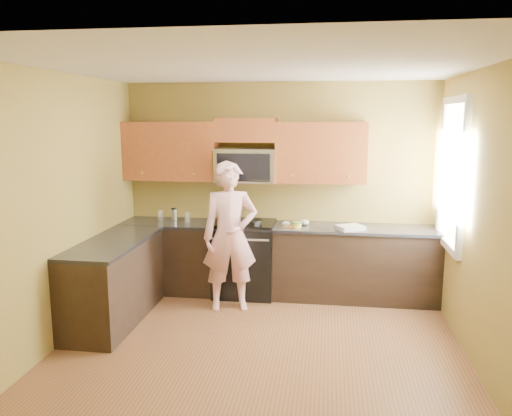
% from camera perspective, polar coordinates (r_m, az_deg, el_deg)
% --- Properties ---
extents(floor, '(4.00, 4.00, 0.00)m').
position_cam_1_polar(floor, '(5.13, 0.15, -15.99)').
color(floor, brown).
rests_on(floor, ground).
extents(ceiling, '(4.00, 4.00, 0.00)m').
position_cam_1_polar(ceiling, '(4.63, 0.16, 15.62)').
color(ceiling, white).
rests_on(ceiling, ground).
extents(wall_back, '(4.00, 0.00, 4.00)m').
position_cam_1_polar(wall_back, '(6.65, 2.57, 2.28)').
color(wall_back, olive).
rests_on(wall_back, ground).
extents(wall_front, '(4.00, 0.00, 4.00)m').
position_cam_1_polar(wall_front, '(2.79, -5.66, -8.88)').
color(wall_front, olive).
rests_on(wall_front, ground).
extents(wall_left, '(0.00, 4.00, 4.00)m').
position_cam_1_polar(wall_left, '(5.35, -21.58, -0.36)').
color(wall_left, olive).
rests_on(wall_left, ground).
extents(wall_right, '(0.00, 4.00, 4.00)m').
position_cam_1_polar(wall_right, '(4.84, 24.30, -1.58)').
color(wall_right, olive).
rests_on(wall_right, ground).
extents(cabinet_back_run, '(4.00, 0.60, 0.88)m').
position_cam_1_polar(cabinet_back_run, '(6.55, 2.24, -5.99)').
color(cabinet_back_run, black).
rests_on(cabinet_back_run, floor).
extents(cabinet_left_run, '(0.60, 1.60, 0.88)m').
position_cam_1_polar(cabinet_left_run, '(5.95, -15.60, -8.04)').
color(cabinet_left_run, black).
rests_on(cabinet_left_run, floor).
extents(countertop_back, '(4.00, 0.62, 0.04)m').
position_cam_1_polar(countertop_back, '(6.43, 2.26, -2.07)').
color(countertop_back, black).
rests_on(countertop_back, cabinet_back_run).
extents(countertop_left, '(0.62, 1.60, 0.04)m').
position_cam_1_polar(countertop_left, '(5.82, -15.72, -3.74)').
color(countertop_left, black).
rests_on(countertop_left, cabinet_left_run).
extents(stove, '(0.76, 0.65, 0.95)m').
position_cam_1_polar(stove, '(6.57, -1.27, -5.62)').
color(stove, black).
rests_on(stove, floor).
extents(microwave, '(0.76, 0.40, 0.42)m').
position_cam_1_polar(microwave, '(6.50, -1.12, 2.98)').
color(microwave, silver).
rests_on(microwave, wall_back).
extents(upper_cab_left, '(1.22, 0.33, 0.75)m').
position_cam_1_polar(upper_cab_left, '(6.76, -9.39, 3.13)').
color(upper_cab_left, brown).
rests_on(upper_cab_left, wall_back).
extents(upper_cab_right, '(1.12, 0.33, 0.75)m').
position_cam_1_polar(upper_cab_right, '(6.45, 7.22, 2.85)').
color(upper_cab_right, brown).
rests_on(upper_cab_right, wall_back).
extents(upper_cab_over_mw, '(0.76, 0.33, 0.30)m').
position_cam_1_polar(upper_cab_over_mw, '(6.48, -1.09, 8.73)').
color(upper_cab_over_mw, brown).
rests_on(upper_cab_over_mw, wall_back).
extents(window, '(0.06, 1.06, 1.66)m').
position_cam_1_polar(window, '(5.94, 21.18, 3.58)').
color(window, white).
rests_on(window, wall_right).
extents(woman, '(0.73, 0.58, 1.76)m').
position_cam_1_polar(woman, '(5.98, -2.93, -3.20)').
color(woman, pink).
rests_on(woman, floor).
extents(frying_pan, '(0.35, 0.48, 0.06)m').
position_cam_1_polar(frying_pan, '(6.33, -0.48, -1.80)').
color(frying_pan, black).
rests_on(frying_pan, stove).
extents(butter_tub, '(0.14, 0.14, 0.09)m').
position_cam_1_polar(butter_tub, '(6.29, 4.56, -2.19)').
color(butter_tub, yellow).
rests_on(butter_tub, countertop_back).
extents(toast_slice, '(0.12, 0.12, 0.01)m').
position_cam_1_polar(toast_slice, '(6.29, 3.57, -2.09)').
color(toast_slice, '#B27F47').
rests_on(toast_slice, countertop_back).
extents(napkin_a, '(0.14, 0.14, 0.06)m').
position_cam_1_polar(napkin_a, '(6.35, 3.42, -1.78)').
color(napkin_a, silver).
rests_on(napkin_a, countertop_back).
extents(napkin_b, '(0.14, 0.15, 0.07)m').
position_cam_1_polar(napkin_b, '(6.45, 5.45, -1.59)').
color(napkin_b, silver).
rests_on(napkin_b, countertop_back).
extents(dish_towel, '(0.38, 0.36, 0.05)m').
position_cam_1_polar(dish_towel, '(6.25, 10.50, -2.17)').
color(dish_towel, white).
rests_on(dish_towel, countertop_back).
extents(travel_mug, '(0.09, 0.09, 0.16)m').
position_cam_1_polar(travel_mug, '(6.82, -9.14, -1.32)').
color(travel_mug, silver).
rests_on(travel_mug, countertop_back).
extents(glass_a, '(0.09, 0.09, 0.12)m').
position_cam_1_polar(glass_a, '(6.84, -10.63, -0.81)').
color(glass_a, silver).
rests_on(glass_a, countertop_back).
extents(glass_b, '(0.07, 0.07, 0.12)m').
position_cam_1_polar(glass_b, '(6.69, -7.71, -0.98)').
color(glass_b, silver).
rests_on(glass_b, countertop_back).
extents(glass_c, '(0.07, 0.07, 0.12)m').
position_cam_1_polar(glass_c, '(6.69, -5.04, -0.93)').
color(glass_c, silver).
rests_on(glass_c, countertop_back).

